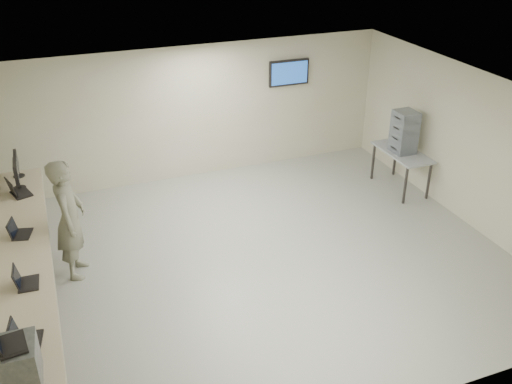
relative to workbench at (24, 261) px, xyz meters
name	(u,v)px	position (x,y,z in m)	size (l,w,h in m)	color
room	(261,181)	(3.62, 0.06, 0.58)	(8.01, 7.01, 2.81)	beige
workbench	(24,261)	(0.00, 0.00, 0.00)	(0.76, 6.00, 0.90)	beige
equipment_box	(17,364)	(-0.06, -2.47, 0.33)	(0.42, 0.49, 0.51)	gray
laptop_on_box	(5,341)	(-0.12, -2.47, 0.65)	(0.34, 0.40, 0.29)	black
laptop_0	(22,340)	(-0.04, -1.88, 0.15)	(0.38, 0.43, 0.30)	black
laptop_1	(23,281)	(0.00, -0.71, 0.14)	(0.31, 0.37, 0.28)	black
laptop_2	(18,232)	(-0.05, 0.61, 0.14)	(0.36, 0.39, 0.26)	black
laptop_3	(17,191)	(-0.04, 2.00, 0.15)	(0.42, 0.45, 0.30)	black
monitor_near	(16,173)	(-0.01, 2.24, 0.37)	(0.22, 0.49, 0.49)	black
monitor_far	(16,163)	(-0.01, 2.75, 0.34)	(0.20, 0.45, 0.45)	black
soldier	(70,219)	(0.71, 0.68, 0.16)	(0.72, 0.47, 1.98)	gray
side_table	(402,155)	(7.19, 1.35, -0.07)	(0.65, 1.38, 0.83)	#9A9CA0
storage_bins	(404,132)	(7.17, 1.35, 0.43)	(0.40, 0.45, 0.85)	slate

